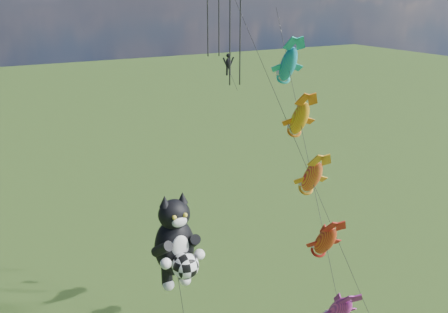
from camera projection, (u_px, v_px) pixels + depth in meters
cat_kite_rig at (176, 243)px, 25.54m from camera, size 2.43×4.08×11.89m
fish_windsock_rig at (312, 178)px, 28.01m from camera, size 4.48×15.42×20.52m
parafoil_rig at (233, 30)px, 31.01m from camera, size 3.85×17.22×25.92m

